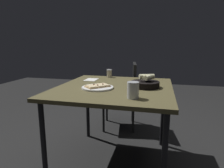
# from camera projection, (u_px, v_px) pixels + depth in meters

# --- Properties ---
(ground) EXTENTS (8.00, 8.00, 0.00)m
(ground) POSITION_uv_depth(u_px,v_px,m) (114.00, 163.00, 1.88)
(ground) COLOR black
(dining_table) EXTENTS (1.05, 1.00, 0.76)m
(dining_table) POSITION_uv_depth(u_px,v_px,m) (114.00, 93.00, 1.74)
(dining_table) COLOR brown
(dining_table) RESTS_ON ground
(pizza_plate) EXTENTS (0.27, 0.27, 0.04)m
(pizza_plate) POSITION_uv_depth(u_px,v_px,m) (98.00, 87.00, 1.65)
(pizza_plate) COLOR white
(pizza_plate) RESTS_ON dining_table
(bread_basket) EXTENTS (0.25, 0.25, 0.12)m
(bread_basket) POSITION_uv_depth(u_px,v_px,m) (145.00, 83.00, 1.69)
(bread_basket) COLOR black
(bread_basket) RESTS_ON dining_table
(beer_glass) EXTENTS (0.08, 0.08, 0.12)m
(beer_glass) POSITION_uv_depth(u_px,v_px,m) (133.00, 91.00, 1.34)
(beer_glass) COLOR silver
(beer_glass) RESTS_ON dining_table
(pepper_shaker) EXTENTS (0.06, 0.06, 0.09)m
(pepper_shaker) POSITION_uv_depth(u_px,v_px,m) (109.00, 74.00, 2.19)
(pepper_shaker) COLOR #BFB299
(pepper_shaker) RESTS_ON dining_table
(napkin) EXTENTS (0.16, 0.12, 0.00)m
(napkin) POSITION_uv_depth(u_px,v_px,m) (91.00, 80.00, 2.04)
(napkin) COLOR white
(napkin) RESTS_ON dining_table
(chair_near) EXTENTS (0.50, 0.50, 0.88)m
(chair_near) POSITION_uv_depth(u_px,v_px,m) (125.00, 92.00, 2.60)
(chair_near) COLOR black
(chair_near) RESTS_ON ground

